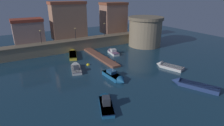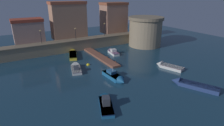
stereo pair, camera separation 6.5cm
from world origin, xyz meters
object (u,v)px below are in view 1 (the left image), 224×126
at_px(quay_lamp_1, 75,32).
at_px(quay_lamp_2, 104,27).
at_px(quay_lamp_0, 41,35).
at_px(moored_boat_1, 105,102).
at_px(fortress_tower, 145,31).
at_px(moored_boat_0, 115,77).
at_px(moored_boat_6, 76,68).
at_px(mooring_buoy_0, 88,65).
at_px(moored_boat_3, 167,66).
at_px(moored_boat_4, 73,54).
at_px(moored_boat_2, 112,52).
at_px(moored_boat_5, 191,85).

bearing_deg(quay_lamp_1, quay_lamp_2, 0.00).
bearing_deg(quay_lamp_0, moored_boat_1, -83.74).
xyz_separation_m(fortress_tower, moored_boat_0, (-18.99, -14.98, -3.69)).
height_order(moored_boat_0, moored_boat_6, moored_boat_0).
xyz_separation_m(quay_lamp_1, mooring_buoy_0, (-1.84, -11.96, -4.89)).
height_order(fortress_tower, moored_boat_6, fortress_tower).
height_order(quay_lamp_2, moored_boat_3, quay_lamp_2).
distance_m(moored_boat_3, moored_boat_6, 18.41).
bearing_deg(moored_boat_4, moored_boat_6, -177.71).
relative_size(quay_lamp_2, moored_boat_1, 0.60).
relative_size(quay_lamp_0, moored_boat_2, 0.63).
relative_size(moored_boat_0, moored_boat_4, 0.79).
bearing_deg(quay_lamp_2, moored_boat_0, -113.43).
bearing_deg(quay_lamp_2, moored_boat_4, -159.49).
xyz_separation_m(moored_boat_2, moored_boat_3, (4.74, -13.85, -0.08)).
bearing_deg(moored_boat_4, quay_lamp_2, -51.79).
distance_m(moored_boat_2, mooring_buoy_0, 9.65).
bearing_deg(quay_lamp_1, moored_boat_1, -101.98).
distance_m(moored_boat_2, moored_boat_6, 12.74).
xyz_separation_m(quay_lamp_1, moored_boat_0, (-0.48, -20.77, -4.43)).
bearing_deg(fortress_tower, moored_boat_1, -139.10).
distance_m(moored_boat_0, mooring_buoy_0, 8.93).
bearing_deg(moored_boat_2, moored_boat_0, 158.16).
bearing_deg(moored_boat_1, moored_boat_5, -78.45).
distance_m(quay_lamp_0, moored_boat_4, 8.74).
xyz_separation_m(moored_boat_2, moored_boat_4, (-9.18, 3.37, -0.03)).
bearing_deg(moored_boat_1, moored_boat_6, 18.48).
relative_size(moored_boat_0, moored_boat_3, 0.98).
distance_m(moored_boat_4, moored_boat_6, 9.02).
bearing_deg(quay_lamp_2, mooring_buoy_0, -130.91).
xyz_separation_m(moored_boat_1, moored_boat_5, (14.38, -2.60, -0.02)).
xyz_separation_m(quay_lamp_1, moored_boat_2, (6.70, -7.48, -4.48)).
relative_size(moored_boat_1, moored_boat_6, 1.03).
distance_m(quay_lamp_1, moored_boat_0, 21.25).
bearing_deg(moored_boat_0, quay_lamp_2, 152.70).
bearing_deg(moored_boat_5, quay_lamp_0, 5.00).
distance_m(moored_boat_2, moored_boat_5, 21.95).
bearing_deg(moored_boat_6, fortress_tower, -58.68).
bearing_deg(moored_boat_3, quay_lamp_1, 9.01).
xyz_separation_m(quay_lamp_1, moored_boat_6, (-4.87, -12.80, -4.55)).
distance_m(fortress_tower, quay_lamp_1, 19.41).
distance_m(moored_boat_1, moored_boat_2, 22.90).
relative_size(moored_boat_1, moored_boat_3, 1.01).
distance_m(quay_lamp_2, moored_boat_6, 19.16).
height_order(moored_boat_2, mooring_buoy_0, moored_boat_2).
relative_size(moored_boat_1, moored_boat_4, 0.81).
xyz_separation_m(moored_boat_4, mooring_buoy_0, (0.63, -7.84, -0.38)).
bearing_deg(moored_boat_4, moored_boat_2, -92.44).
bearing_deg(quay_lamp_0, moored_boat_0, -68.63).
distance_m(quay_lamp_2, moored_boat_1, 30.66).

